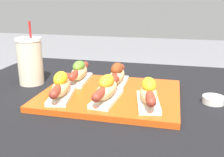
{
  "coord_description": "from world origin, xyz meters",
  "views": [
    {
      "loc": [
        0.14,
        -0.76,
        1.01
      ],
      "look_at": [
        -0.05,
        0.04,
        0.76
      ],
      "focal_mm": 42.0,
      "sensor_mm": 36.0,
      "label": 1
    }
  ],
  "objects_px": {
    "serving_tray": "(111,95)",
    "hot_dog_0": "(61,86)",
    "hot_dog_3": "(79,72)",
    "hot_dog_4": "(117,75)",
    "hot_dog_2": "(148,93)",
    "drink_cup": "(30,61)",
    "hot_dog_1": "(107,89)",
    "sauce_bowl": "(213,99)"
  },
  "relations": [
    {
      "from": "hot_dog_2",
      "to": "hot_dog_1",
      "type": "bearing_deg",
      "value": -179.99
    },
    {
      "from": "hot_dog_3",
      "to": "sauce_bowl",
      "type": "distance_m",
      "value": 0.46
    },
    {
      "from": "hot_dog_1",
      "to": "hot_dog_4",
      "type": "distance_m",
      "value": 0.15
    },
    {
      "from": "hot_dog_2",
      "to": "hot_dog_4",
      "type": "xyz_separation_m",
      "value": [
        -0.12,
        0.15,
        0.0
      ]
    },
    {
      "from": "serving_tray",
      "to": "hot_dog_3",
      "type": "height_order",
      "value": "hot_dog_3"
    },
    {
      "from": "serving_tray",
      "to": "hot_dog_0",
      "type": "relative_size",
      "value": 2.24
    },
    {
      "from": "serving_tray",
      "to": "drink_cup",
      "type": "bearing_deg",
      "value": 167.86
    },
    {
      "from": "hot_dog_4",
      "to": "drink_cup",
      "type": "xyz_separation_m",
      "value": [
        -0.33,
        -0.0,
        0.03
      ]
    },
    {
      "from": "hot_dog_3",
      "to": "serving_tray",
      "type": "bearing_deg",
      "value": -30.89
    },
    {
      "from": "hot_dog_2",
      "to": "serving_tray",
      "type": "bearing_deg",
      "value": 150.72
    },
    {
      "from": "hot_dog_4",
      "to": "hot_dog_0",
      "type": "bearing_deg",
      "value": -132.25
    },
    {
      "from": "hot_dog_0",
      "to": "sauce_bowl",
      "type": "height_order",
      "value": "hot_dog_0"
    },
    {
      "from": "hot_dog_1",
      "to": "hot_dog_2",
      "type": "bearing_deg",
      "value": 0.01
    },
    {
      "from": "hot_dog_4",
      "to": "hot_dog_2",
      "type": "bearing_deg",
      "value": -49.71
    },
    {
      "from": "hot_dog_0",
      "to": "hot_dog_4",
      "type": "xyz_separation_m",
      "value": [
        0.14,
        0.15,
        -0.0
      ]
    },
    {
      "from": "hot_dog_1",
      "to": "hot_dog_2",
      "type": "xyz_separation_m",
      "value": [
        0.12,
        0.0,
        -0.0
      ]
    },
    {
      "from": "hot_dog_2",
      "to": "drink_cup",
      "type": "relative_size",
      "value": 0.84
    },
    {
      "from": "serving_tray",
      "to": "hot_dog_0",
      "type": "xyz_separation_m",
      "value": [
        -0.14,
        -0.08,
        0.04
      ]
    },
    {
      "from": "hot_dog_1",
      "to": "sauce_bowl",
      "type": "distance_m",
      "value": 0.33
    },
    {
      "from": "hot_dog_2",
      "to": "sauce_bowl",
      "type": "bearing_deg",
      "value": 27.04
    },
    {
      "from": "hot_dog_0",
      "to": "hot_dog_2",
      "type": "bearing_deg",
      "value": 1.71
    },
    {
      "from": "hot_dog_3",
      "to": "hot_dog_0",
      "type": "bearing_deg",
      "value": -89.37
    },
    {
      "from": "serving_tray",
      "to": "hot_dog_4",
      "type": "height_order",
      "value": "hot_dog_4"
    },
    {
      "from": "hot_dog_4",
      "to": "hot_dog_1",
      "type": "bearing_deg",
      "value": -89.47
    },
    {
      "from": "hot_dog_0",
      "to": "hot_dog_1",
      "type": "xyz_separation_m",
      "value": [
        0.14,
        0.01,
        -0.0
      ]
    },
    {
      "from": "hot_dog_1",
      "to": "hot_dog_2",
      "type": "distance_m",
      "value": 0.12
    },
    {
      "from": "hot_dog_4",
      "to": "sauce_bowl",
      "type": "relative_size",
      "value": 2.98
    },
    {
      "from": "hot_dog_2",
      "to": "sauce_bowl",
      "type": "height_order",
      "value": "hot_dog_2"
    },
    {
      "from": "hot_dog_4",
      "to": "sauce_bowl",
      "type": "xyz_separation_m",
      "value": [
        0.32,
        -0.05,
        -0.04
      ]
    },
    {
      "from": "serving_tray",
      "to": "hot_dog_1",
      "type": "height_order",
      "value": "hot_dog_1"
    },
    {
      "from": "serving_tray",
      "to": "hot_dog_4",
      "type": "bearing_deg",
      "value": 86.51
    },
    {
      "from": "hot_dog_1",
      "to": "sauce_bowl",
      "type": "xyz_separation_m",
      "value": [
        0.31,
        0.1,
        -0.04
      ]
    },
    {
      "from": "hot_dog_1",
      "to": "hot_dog_3",
      "type": "xyz_separation_m",
      "value": [
        -0.14,
        0.15,
        -0.0
      ]
    },
    {
      "from": "hot_dog_2",
      "to": "drink_cup",
      "type": "bearing_deg",
      "value": 162.58
    },
    {
      "from": "serving_tray",
      "to": "hot_dog_2",
      "type": "distance_m",
      "value": 0.15
    },
    {
      "from": "hot_dog_0",
      "to": "drink_cup",
      "type": "height_order",
      "value": "drink_cup"
    },
    {
      "from": "hot_dog_2",
      "to": "hot_dog_3",
      "type": "bearing_deg",
      "value": 149.88
    },
    {
      "from": "hot_dog_1",
      "to": "hot_dog_3",
      "type": "height_order",
      "value": "hot_dog_1"
    },
    {
      "from": "hot_dog_2",
      "to": "hot_dog_4",
      "type": "bearing_deg",
      "value": 130.29
    },
    {
      "from": "hot_dog_0",
      "to": "hot_dog_2",
      "type": "distance_m",
      "value": 0.26
    },
    {
      "from": "sauce_bowl",
      "to": "drink_cup",
      "type": "distance_m",
      "value": 0.65
    },
    {
      "from": "hot_dog_0",
      "to": "hot_dog_3",
      "type": "relative_size",
      "value": 0.99
    }
  ]
}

